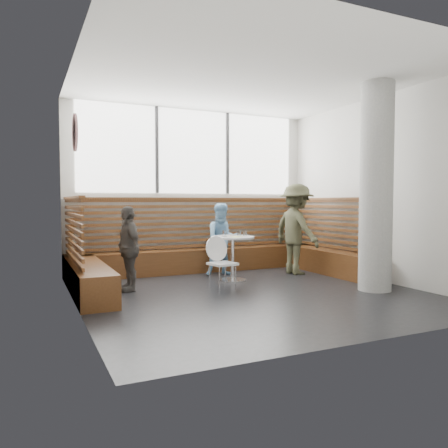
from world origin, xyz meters
name	(u,v)px	position (x,y,z in m)	size (l,w,h in m)	color
room	(252,187)	(0.00, 0.00, 1.60)	(5.00, 5.00, 3.20)	silver
booth	(207,254)	(0.00, 1.77, 0.41)	(5.00, 2.50, 1.44)	#462711
concrete_column	(376,187)	(1.85, -0.60, 1.60)	(0.50, 0.50, 3.20)	gray
wall_art	(75,133)	(-2.46, 0.40, 2.30)	(0.50, 0.50, 0.03)	white
cafe_table	(233,249)	(0.19, 1.06, 0.56)	(0.76, 0.76, 0.78)	silver
cafe_chair	(221,258)	(-0.28, 0.50, 0.48)	(0.40, 0.39, 0.83)	white
adult_man	(296,229)	(1.62, 1.21, 0.86)	(1.11, 0.64, 1.72)	#44442D
child_back	(223,239)	(0.27, 1.65, 0.67)	(0.66, 0.51, 1.35)	#79ABD2
child_left	(128,248)	(-1.64, 0.97, 0.66)	(0.77, 0.32, 1.31)	#4B4744
plate_near	(225,236)	(0.10, 1.18, 0.78)	(0.19, 0.19, 0.01)	white
plate_far	(232,235)	(0.24, 1.18, 0.78)	(0.21, 0.21, 0.01)	white
glass_left	(224,234)	(0.02, 1.02, 0.83)	(0.07, 0.07, 0.11)	white
glass_mid	(239,233)	(0.28, 0.98, 0.83)	(0.07, 0.07, 0.11)	white
glass_right	(245,233)	(0.43, 1.06, 0.83)	(0.06, 0.06, 0.10)	white
menu_card	(237,237)	(0.20, 0.92, 0.78)	(0.22, 0.15, 0.00)	#A5C64C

